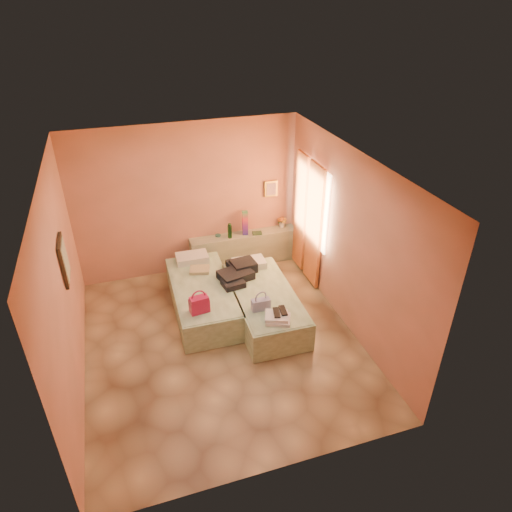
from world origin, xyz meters
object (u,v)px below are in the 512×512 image
at_px(bed_left, 203,297).
at_px(towel_stack, 278,318).
at_px(magenta_handbag, 199,304).
at_px(bed_right, 264,304).
at_px(blue_handbag, 261,304).
at_px(water_bottle, 230,231).
at_px(flower_vase, 282,221).
at_px(headboard_ledge, 244,249).
at_px(green_book, 257,233).

relative_size(bed_left, towel_stack, 5.71).
height_order(bed_left, magenta_handbag, magenta_handbag).
bearing_deg(bed_left, towel_stack, -53.99).
distance_m(bed_left, bed_right, 1.02).
distance_m(magenta_handbag, towel_stack, 1.19).
bearing_deg(bed_left, blue_handbag, -50.81).
bearing_deg(water_bottle, flower_vase, 6.16).
bearing_deg(towel_stack, water_bottle, 91.79).
bearing_deg(bed_left, water_bottle, 56.86).
bearing_deg(magenta_handbag, blue_handbag, -21.87).
xyz_separation_m(magenta_handbag, towel_stack, (1.04, -0.57, -0.08)).
height_order(headboard_ledge, flower_vase, flower_vase).
distance_m(green_book, magenta_handbag, 2.36).
xyz_separation_m(bed_left, towel_stack, (0.86, -1.24, 0.30)).
xyz_separation_m(bed_left, water_bottle, (0.79, 1.16, 0.54)).
bearing_deg(water_bottle, towel_stack, -88.21).
xyz_separation_m(bed_right, blue_handbag, (-0.19, -0.42, 0.34)).
distance_m(flower_vase, towel_stack, 2.72).
bearing_deg(headboard_ledge, towel_stack, -94.81).
xyz_separation_m(headboard_ledge, magenta_handbag, (-1.25, -1.89, 0.31)).
bearing_deg(bed_right, water_bottle, 95.04).
bearing_deg(green_book, bed_right, -94.81).
height_order(green_book, towel_stack, green_book).
relative_size(water_bottle, magenta_handbag, 0.98).
distance_m(water_bottle, magenta_handbag, 2.08).
bearing_deg(bed_right, magenta_handbag, -168.86).
relative_size(bed_left, green_book, 11.24).
height_order(water_bottle, green_book, water_bottle).
xyz_separation_m(bed_left, bed_right, (0.90, -0.49, 0.00)).
height_order(headboard_ledge, blue_handbag, blue_handbag).
relative_size(headboard_ledge, water_bottle, 7.26).
height_order(bed_left, flower_vase, flower_vase).
xyz_separation_m(water_bottle, green_book, (0.53, -0.01, -0.13)).
height_order(bed_right, water_bottle, water_bottle).
distance_m(bed_left, towel_stack, 1.54).
relative_size(green_book, magenta_handbag, 0.62).
bearing_deg(bed_right, flower_vase, 62.43).
distance_m(headboard_ledge, magenta_handbag, 2.28).
distance_m(bed_right, blue_handbag, 0.57).
relative_size(bed_left, water_bottle, 7.09).
relative_size(flower_vase, magenta_handbag, 0.84).
bearing_deg(water_bottle, headboard_ledge, 11.20).
bearing_deg(headboard_ledge, bed_left, -131.48).
bearing_deg(flower_vase, green_book, -167.00).
xyz_separation_m(bed_left, blue_handbag, (0.71, -0.91, 0.34)).
bearing_deg(headboard_ledge, magenta_handbag, -123.42).
distance_m(bed_left, water_bottle, 1.50).
distance_m(bed_left, blue_handbag, 1.20).
bearing_deg(flower_vase, bed_left, -145.73).
relative_size(bed_right, towel_stack, 5.71).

